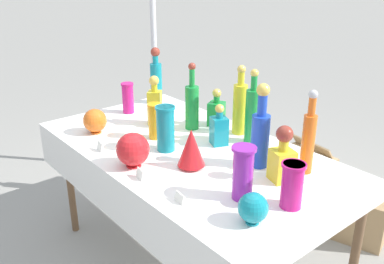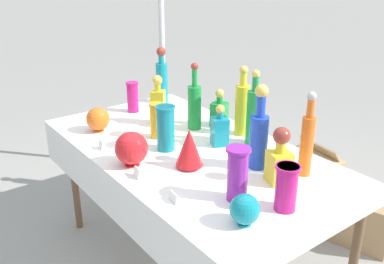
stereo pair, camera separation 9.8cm
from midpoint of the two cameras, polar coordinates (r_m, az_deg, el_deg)
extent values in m
cube|color=white|center=(2.25, 1.24, -2.72)|extent=(1.77, 0.93, 0.03)
cube|color=white|center=(2.08, -9.17, -8.73)|extent=(1.77, 0.01, 0.25)
cylinder|color=brown|center=(2.87, -14.48, -6.08)|extent=(0.04, 0.04, 0.73)
cylinder|color=brown|center=(3.18, -2.33, -2.47)|extent=(0.04, 0.04, 0.73)
cylinder|color=brown|center=(2.26, 21.95, -15.75)|extent=(0.04, 0.04, 0.73)
cylinder|color=teal|center=(2.95, -3.08, 6.53)|extent=(0.08, 0.08, 0.27)
cylinder|color=teal|center=(2.91, -3.15, 9.69)|extent=(0.04, 0.04, 0.06)
sphere|color=maroon|center=(2.90, -3.17, 10.64)|extent=(0.06, 0.06, 0.06)
cylinder|color=blue|center=(2.04, 10.21, -1.38)|extent=(0.09, 0.09, 0.26)
cylinder|color=blue|center=(1.98, 10.56, 3.42)|extent=(0.04, 0.04, 0.10)
sphere|color=gold|center=(1.95, 10.71, 5.38)|extent=(0.06, 0.06, 0.06)
cylinder|color=yellow|center=(2.41, 7.83, 2.88)|extent=(0.08, 0.08, 0.28)
cylinder|color=yellow|center=(2.36, 8.05, 6.99)|extent=(0.04, 0.04, 0.07)
sphere|color=gold|center=(2.35, 8.12, 8.19)|extent=(0.05, 0.05, 0.05)
cylinder|color=orange|center=(2.02, 16.36, -1.89)|extent=(0.06, 0.06, 0.28)
cylinder|color=orange|center=(1.95, 16.93, 3.02)|extent=(0.03, 0.03, 0.09)
sphere|color=#B2B2B7|center=(1.93, 17.12, 4.56)|extent=(0.04, 0.04, 0.04)
cylinder|color=#198C38|center=(2.30, 9.40, 1.90)|extent=(0.08, 0.08, 0.29)
cylinder|color=#198C38|center=(2.24, 9.69, 6.35)|extent=(0.03, 0.03, 0.08)
sphere|color=gold|center=(2.23, 9.78, 7.64)|extent=(0.04, 0.04, 0.04)
cylinder|color=#198C38|center=(2.48, 1.47, 3.23)|extent=(0.08, 0.08, 0.25)
cylinder|color=#198C38|center=(2.42, 1.51, 7.24)|extent=(0.03, 0.03, 0.10)
sphere|color=maroon|center=(2.41, 1.52, 8.72)|extent=(0.04, 0.04, 0.04)
cube|color=teal|center=(2.28, 4.94, 0.05)|extent=(0.11, 0.11, 0.15)
cylinder|color=teal|center=(2.25, 5.02, 2.26)|extent=(0.04, 0.04, 0.04)
sphere|color=gold|center=(2.24, 5.04, 3.04)|extent=(0.05, 0.05, 0.05)
cube|color=yellow|center=(2.57, -3.45, 3.33)|extent=(0.11, 0.11, 0.20)
cylinder|color=yellow|center=(2.53, -3.52, 6.00)|extent=(0.04, 0.04, 0.05)
sphere|color=gold|center=(2.52, -3.54, 6.90)|extent=(0.06, 0.06, 0.06)
cube|color=#198C38|center=(2.55, 4.75, 2.36)|extent=(0.12, 0.12, 0.14)
cylinder|color=#198C38|center=(2.52, 4.81, 4.33)|extent=(0.04, 0.04, 0.04)
sphere|color=gold|center=(2.51, 4.84, 5.13)|extent=(0.05, 0.05, 0.05)
cube|color=yellow|center=(1.95, 12.94, -4.63)|extent=(0.12, 0.12, 0.15)
cylinder|color=yellow|center=(1.90, 13.20, -1.91)|extent=(0.04, 0.04, 0.06)
sphere|color=maroon|center=(1.88, 13.33, -0.49)|extent=(0.08, 0.08, 0.08)
cylinder|color=#C61972|center=(2.78, -6.92, 4.64)|extent=(0.07, 0.07, 0.20)
cylinder|color=#C61972|center=(2.76, -7.01, 6.46)|extent=(0.08, 0.08, 0.01)
cylinder|color=#C61972|center=(1.74, 14.04, -7.25)|extent=(0.09, 0.09, 0.19)
cylinder|color=#C61972|center=(1.70, 14.33, -4.59)|extent=(0.10, 0.10, 0.01)
cylinder|color=purple|center=(1.76, 7.67, -5.61)|extent=(0.09, 0.09, 0.23)
cylinder|color=purple|center=(1.71, 7.86, -2.35)|extent=(0.10, 0.10, 0.01)
cylinder|color=orange|center=(2.36, -3.55, 1.52)|extent=(0.07, 0.07, 0.20)
cylinder|color=orange|center=(2.33, -3.60, 3.67)|extent=(0.08, 0.08, 0.01)
cylinder|color=teal|center=(2.20, -2.27, 0.50)|extent=(0.09, 0.09, 0.24)
cylinder|color=teal|center=(2.16, -2.32, 3.30)|extent=(0.10, 0.10, 0.01)
cylinder|color=red|center=(2.06, 0.99, -4.52)|extent=(0.08, 0.08, 0.01)
cone|color=red|center=(2.02, 1.01, -2.06)|extent=(0.13, 0.13, 0.18)
cylinder|color=teal|center=(1.67, 8.66, -11.98)|extent=(0.05, 0.05, 0.01)
sphere|color=teal|center=(1.63, 8.79, -10.16)|extent=(0.12, 0.12, 0.12)
cylinder|color=red|center=(2.09, -6.64, -4.28)|extent=(0.07, 0.07, 0.01)
sphere|color=red|center=(2.06, -6.75, -2.17)|extent=(0.16, 0.16, 0.16)
cylinder|color=orange|center=(2.52, -11.22, 0.20)|extent=(0.06, 0.06, 0.01)
sphere|color=orange|center=(2.50, -11.35, 1.71)|extent=(0.13, 0.13, 0.13)
cube|color=white|center=(1.78, -0.89, -8.75)|extent=(0.06, 0.02, 0.04)
cube|color=white|center=(2.28, -10.87, -1.70)|extent=(0.06, 0.02, 0.05)
cube|color=white|center=(1.97, -5.95, -5.46)|extent=(0.06, 0.03, 0.05)
cube|color=tan|center=(3.37, 16.08, -5.70)|extent=(0.44, 0.35, 0.33)
cube|color=tan|center=(3.35, 17.41, -2.13)|extent=(0.37, 0.11, 0.09)
cube|color=tan|center=(3.02, 21.06, -10.00)|extent=(0.63, 0.47, 0.31)
cube|color=tan|center=(3.00, 22.59, -6.14)|extent=(0.50, 0.21, 0.09)
cylinder|color=silver|center=(3.36, -3.22, 13.57)|extent=(0.04, 0.04, 2.37)
cylinder|color=#333338|center=(3.72, -2.84, -4.47)|extent=(0.18, 0.18, 0.04)
camera|label=1|loc=(0.05, -88.73, 0.52)|focal=40.00mm
camera|label=2|loc=(0.05, 91.27, -0.52)|focal=40.00mm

